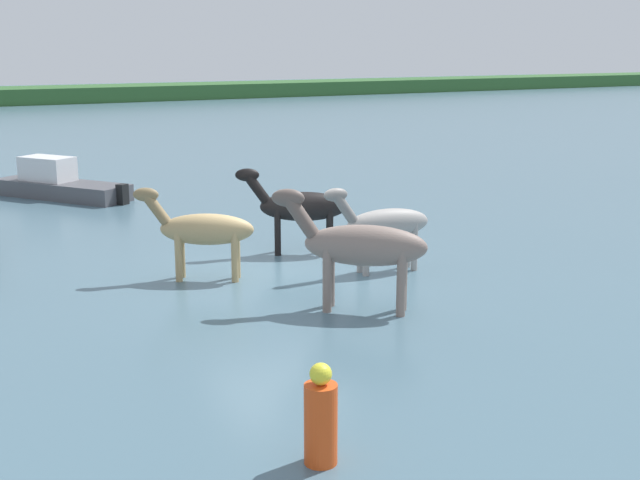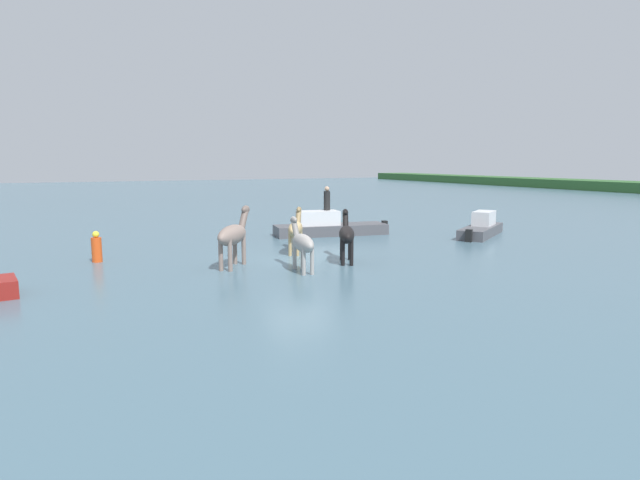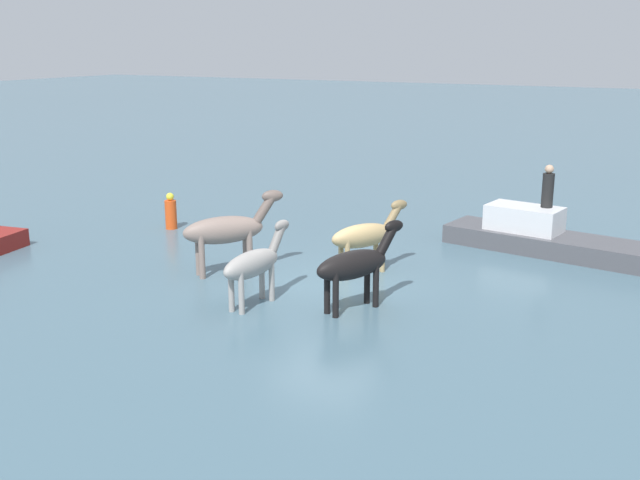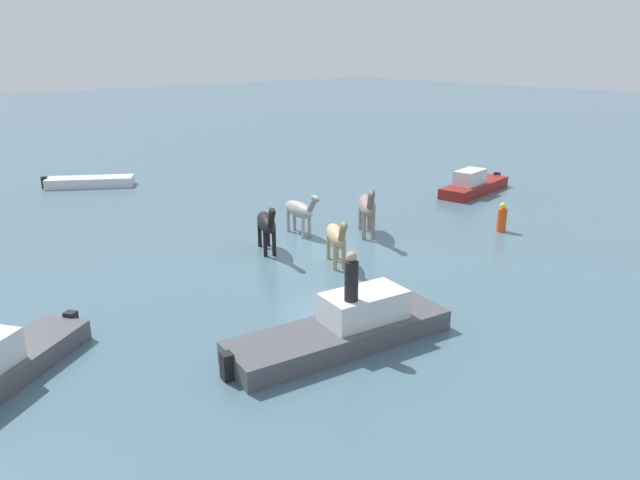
# 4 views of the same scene
# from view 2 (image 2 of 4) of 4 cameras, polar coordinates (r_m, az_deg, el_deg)

# --- Properties ---
(ground_plane) EXTENTS (169.01, 169.01, 0.00)m
(ground_plane) POSITION_cam_2_polar(r_m,az_deg,el_deg) (19.76, -2.32, -2.13)
(ground_plane) COLOR #476675
(horse_mid_herd) EXTENTS (2.26, 0.72, 1.74)m
(horse_mid_herd) POSITION_cam_2_polar(r_m,az_deg,el_deg) (17.51, -1.92, -0.31)
(horse_mid_herd) COLOR #9E9993
(horse_mid_herd) RESTS_ON ground_plane
(horse_gray_outer) EXTENTS (2.14, 1.47, 1.77)m
(horse_gray_outer) POSITION_cam_2_polar(r_m,az_deg,el_deg) (20.98, -2.64, 1.20)
(horse_gray_outer) COLOR tan
(horse_gray_outer) RESTS_ON ground_plane
(horse_lead) EXTENTS (2.31, 1.97, 2.05)m
(horse_lead) POSITION_cam_2_polar(r_m,az_deg,el_deg) (18.43, -9.36, 0.55)
(horse_lead) COLOR gray
(horse_lead) RESTS_ON ground_plane
(horse_pinto_flank) EXTENTS (2.30, 1.37, 1.85)m
(horse_pinto_flank) POSITION_cam_2_polar(r_m,az_deg,el_deg) (19.11, 2.88, 0.61)
(horse_pinto_flank) COLOR black
(horse_pinto_flank) RESTS_ON ground_plane
(boat_dinghy_port) EXTENTS (2.42, 5.89, 1.37)m
(boat_dinghy_port) POSITION_cam_2_polar(r_m,az_deg,el_deg) (26.27, 0.93, 1.26)
(boat_dinghy_port) COLOR #4C4C51
(boat_dinghy_port) RESTS_ON ground_plane
(boat_skiff_near) EXTENTS (3.46, 4.27, 1.33)m
(boat_skiff_near) POSITION_cam_2_polar(r_m,az_deg,el_deg) (27.18, 17.04, 1.10)
(boat_skiff_near) COLOR #4C4C51
(boat_skiff_near) RESTS_ON ground_plane
(person_spotter_bow) EXTENTS (0.32, 0.32, 1.19)m
(person_spotter_bow) POSITION_cam_2_polar(r_m,az_deg,el_deg) (26.33, 0.75, 4.43)
(person_spotter_bow) COLOR black
(person_spotter_bow) RESTS_ON boat_dinghy_port
(buoy_channel_marker) EXTENTS (0.36, 0.36, 1.14)m
(buoy_channel_marker) POSITION_cam_2_polar(r_m,az_deg,el_deg) (20.85, -23.00, -0.82)
(buoy_channel_marker) COLOR #E54C19
(buoy_channel_marker) RESTS_ON ground_plane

